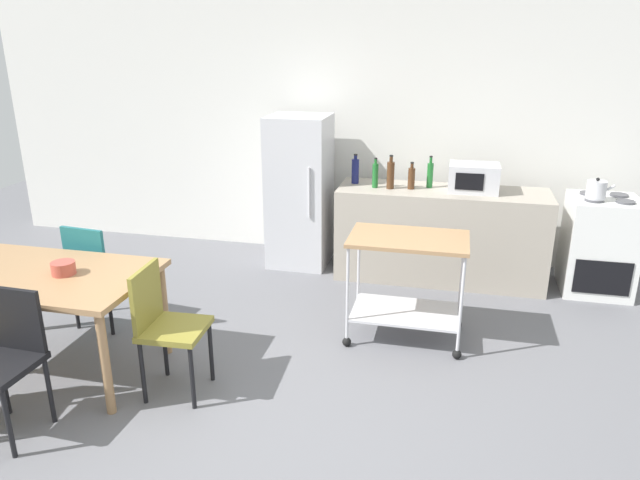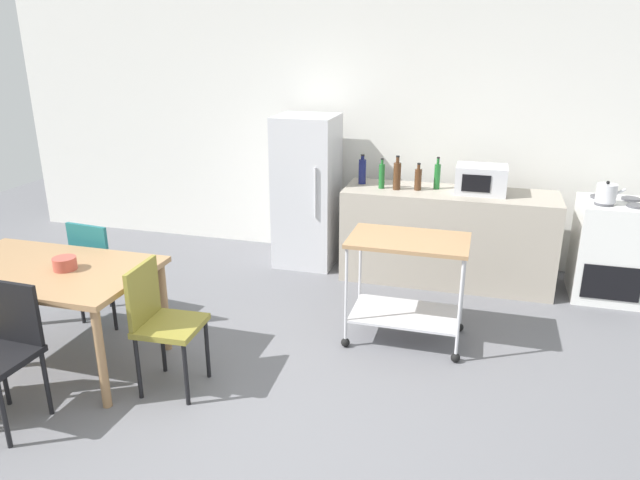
% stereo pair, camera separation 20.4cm
% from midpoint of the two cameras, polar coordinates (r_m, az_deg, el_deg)
% --- Properties ---
extents(ground_plane, '(12.00, 12.00, 0.00)m').
position_cam_midpoint_polar(ground_plane, '(3.88, -6.03, -17.08)').
color(ground_plane, slate).
extents(back_wall, '(8.40, 0.12, 2.90)m').
position_cam_midpoint_polar(back_wall, '(6.29, 3.14, 11.52)').
color(back_wall, silver).
rests_on(back_wall, ground_plane).
extents(kitchen_counter, '(2.00, 0.64, 0.90)m').
position_cam_midpoint_polar(kitchen_counter, '(5.84, 10.63, 0.51)').
color(kitchen_counter, '#A89E8E').
rests_on(kitchen_counter, ground_plane).
extents(dining_table, '(1.50, 0.90, 0.75)m').
position_cam_midpoint_polar(dining_table, '(4.55, -26.54, -3.80)').
color(dining_table, '#A37A51').
rests_on(dining_table, ground_plane).
extents(chair_teal, '(0.44, 0.44, 0.89)m').
position_cam_midpoint_polar(chair_teal, '(5.11, -21.99, -2.55)').
color(chair_teal, '#1E666B').
rests_on(chair_teal, ground_plane).
extents(chair_olive, '(0.42, 0.42, 0.89)m').
position_cam_midpoint_polar(chair_olive, '(4.04, -16.27, -7.65)').
color(chair_olive, olive).
rests_on(chair_olive, ground_plane).
extents(chair_black, '(0.41, 0.41, 0.89)m').
position_cam_midpoint_polar(chair_black, '(4.03, -29.58, -9.60)').
color(chair_black, black).
rests_on(chair_black, ground_plane).
extents(stove_oven, '(0.60, 0.61, 0.92)m').
position_cam_midpoint_polar(stove_oven, '(5.99, 24.61, -0.47)').
color(stove_oven, white).
rests_on(stove_oven, ground_plane).
extents(refrigerator, '(0.60, 0.63, 1.55)m').
position_cam_midpoint_polar(refrigerator, '(6.06, -2.96, 4.73)').
color(refrigerator, silver).
rests_on(refrigerator, ground_plane).
extents(kitchen_cart, '(0.91, 0.57, 0.85)m').
position_cam_midpoint_polar(kitchen_cart, '(4.57, 7.20, -3.01)').
color(kitchen_cart, '#A37A51').
rests_on(kitchen_cart, ground_plane).
extents(bottle_wine, '(0.07, 0.07, 0.29)m').
position_cam_midpoint_polar(bottle_wine, '(5.86, 2.45, 6.75)').
color(bottle_wine, navy).
rests_on(bottle_wine, kitchen_counter).
extents(bottle_soy_sauce, '(0.06, 0.06, 0.29)m').
position_cam_midpoint_polar(bottle_soy_sauce, '(5.70, 4.37, 6.32)').
color(bottle_soy_sauce, '#1E6628').
rests_on(bottle_soy_sauce, kitchen_counter).
extents(bottle_sesame_oil, '(0.07, 0.07, 0.33)m').
position_cam_midpoint_polar(bottle_sesame_oil, '(5.66, 5.85, 6.35)').
color(bottle_sesame_oil, '#4C2D19').
rests_on(bottle_sesame_oil, kitchen_counter).
extents(bottle_olive_oil, '(0.07, 0.07, 0.26)m').
position_cam_midpoint_polar(bottle_olive_oil, '(5.68, 7.87, 6.00)').
color(bottle_olive_oil, '#4C2D19').
rests_on(bottle_olive_oil, kitchen_counter).
extents(bottle_vinegar, '(0.06, 0.06, 0.31)m').
position_cam_midpoint_polar(bottle_vinegar, '(5.76, 9.65, 6.29)').
color(bottle_vinegar, '#1E6628').
rests_on(bottle_vinegar, kitchen_counter).
extents(microwave, '(0.46, 0.35, 0.26)m').
position_cam_midpoint_polar(microwave, '(5.70, 13.72, 5.90)').
color(microwave, silver).
rests_on(microwave, kitchen_counter).
extents(fruit_bowl, '(0.16, 0.16, 0.09)m').
position_cam_midpoint_polar(fruit_bowl, '(4.41, -24.92, -2.50)').
color(fruit_bowl, '#B24C3F').
rests_on(fruit_bowl, dining_table).
extents(kettle, '(0.24, 0.17, 0.19)m').
position_cam_midpoint_polar(kettle, '(5.72, 24.38, 4.47)').
color(kettle, silver).
rests_on(kettle, stove_oven).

